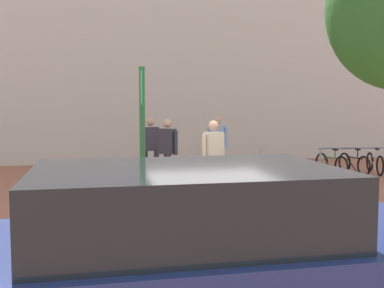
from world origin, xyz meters
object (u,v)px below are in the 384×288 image
Objects in this scene: car_navy_sedan at (204,261)px; bike_rack_cluster at (353,163)px; parking_sign_post at (142,132)px; person_casual_tan at (218,143)px; person_suited_dark at (167,148)px; person_suited_navy at (151,145)px; person_shirt_blue at (213,154)px; bollard_steel at (263,163)px; bike_at_sign at (137,224)px.

bike_rack_cluster is at bearing 53.12° from car_navy_sedan.
parking_sign_post is 1.49× the size of person_casual_tan.
person_suited_navy is (-0.31, 0.93, 0.00)m from person_suited_dark.
person_suited_dark reaches higher than bike_rack_cluster.
person_shirt_blue is (1.08, -2.54, 0.00)m from person_suited_navy.
person_casual_tan is 0.40× the size of car_navy_sedan.
bollard_steel is at bearing 16.68° from person_suited_dark.
parking_sign_post is 1.22× the size of bike_rack_cluster.
person_suited_dark and person_casual_tan have the same top height.
car_navy_sedan is (0.32, -2.86, 0.41)m from bike_at_sign.
person_suited_dark is at bearing 76.51° from bike_at_sign.
person_shirt_blue is at bearing -151.24° from bike_rack_cluster.
person_suited_navy is 2.76m from person_shirt_blue.
bike_rack_cluster is 5.90m from person_suited_dark.
person_suited_navy is at bearing 81.68° from bike_at_sign.
parking_sign_post is at bearing -119.00° from person_shirt_blue.
person_suited_navy is at bearing 82.62° from parking_sign_post.
person_shirt_blue reaches higher than car_navy_sedan.
person_suited_dark is at bearing -163.32° from bollard_steel.
person_shirt_blue reaches higher than bollard_steel.
bike_rack_cluster is at bearing -3.65° from person_casual_tan.
person_shirt_blue is at bearing -106.25° from person_casual_tan.
person_casual_tan is (-1.16, 0.55, 0.53)m from bollard_steel.
person_casual_tan reaches higher than bike_rack_cluster.
person_suited_dark is at bearing 115.70° from person_shirt_blue.
parking_sign_post reaches higher than person_shirt_blue.
person_suited_dark is 0.40× the size of car_navy_sedan.
person_suited_navy reaches higher than bike_rack_cluster.
bike_at_sign is 0.98× the size of person_casual_tan.
person_suited_navy is at bearing -178.13° from bike_rack_cluster.
person_shirt_blue is (0.77, -1.61, 0.00)m from person_suited_dark.
person_casual_tan reaches higher than bike_at_sign.
bike_rack_cluster is 6.10m from person_suited_navy.
person_suited_navy is 0.40× the size of car_navy_sedan.
person_shirt_blue is at bearing -66.85° from person_suited_navy.
person_suited_dark is 0.98m from person_suited_navy.
bollard_steel is (3.88, 5.77, -1.22)m from parking_sign_post.
person_shirt_blue reaches higher than bike_rack_cluster.
person_suited_navy is 1.00× the size of person_casual_tan.
bike_rack_cluster is 1.22× the size of person_casual_tan.
bike_rack_cluster is at bearing 28.76° from person_shirt_blue.
bike_at_sign reaches higher than bike_rack_cluster.
bike_rack_cluster is 1.22× the size of person_shirt_blue.
bike_rack_cluster is at bearing 41.60° from parking_sign_post.
person_suited_dark reaches higher than bollard_steel.
person_suited_navy is at bearing -166.77° from person_casual_tan.
bollard_steel reaches higher than bike_at_sign.
person_casual_tan is at bearing 176.35° from bike_rack_cluster.
bike_rack_cluster is 5.72m from person_shirt_blue.
person_suited_navy and person_shirt_blue have the same top height.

